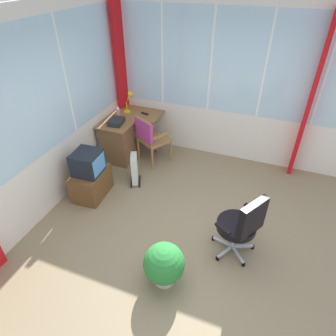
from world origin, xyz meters
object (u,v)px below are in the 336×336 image
office_chair (242,224)px  potted_plant (164,264)px  wooden_armchair (149,136)px  tv_on_stand (90,177)px  desk (118,141)px  spray_bottle (118,112)px  tv_remote (145,114)px  paper_tray (116,122)px  space_heater (135,168)px  desk_lamp (130,98)px

office_chair → potted_plant: office_chair is taller
wooden_armchair → tv_on_stand: (-1.18, 0.50, -0.23)m
desk → spray_bottle: (0.28, 0.10, 0.46)m
office_chair → tv_remote: bearing=48.0°
tv_remote → tv_on_stand: tv_on_stand is taller
paper_tray → tv_on_stand: bearing=-176.1°
spray_bottle → office_chair: spray_bottle is taller
potted_plant → tv_remote: bearing=28.3°
paper_tray → spray_bottle: bearing=21.9°
office_chair → space_heater: office_chair is taller
desk_lamp → potted_plant: bearing=-147.3°
paper_tray → wooden_armchair: (0.10, -0.58, -0.22)m
wooden_armchair → office_chair: office_chair is taller
desk → paper_tray: paper_tray is taller
desk_lamp → spray_bottle: (-0.32, 0.11, -0.16)m
spray_bottle → potted_plant: bearing=-142.3°
tv_remote → space_heater: 1.22m
space_heater → tv_on_stand: bearing=137.7°
space_heater → potted_plant: potted_plant is taller
spray_bottle → potted_plant: 3.11m
desk_lamp → tv_remote: desk_lamp is taller
spray_bottle → tv_on_stand: bearing=-172.2°
tv_on_stand → space_heater: bearing=-42.3°
tv_on_stand → space_heater: 0.76m
paper_tray → tv_on_stand: paper_tray is taller
tv_on_stand → space_heater: (0.56, -0.51, -0.08)m
tv_on_stand → wooden_armchair: bearing=-23.0°
tv_on_stand → desk: bearing=4.3°
desk_lamp → office_chair: (-2.03, -2.51, -0.48)m
tv_remote → paper_tray: paper_tray is taller
paper_tray → desk_lamp: bearing=0.5°
tv_remote → potted_plant: 3.10m
desk → space_heater: size_ratio=2.04×
tv_remote → office_chair: 2.97m
wooden_armchair → potted_plant: wooden_armchair is taller
tv_remote → wooden_armchair: bearing=-133.4°
potted_plant → paper_tray: bearing=39.3°
desk_lamp → tv_on_stand: size_ratio=0.49×
desk_lamp → tv_on_stand: bearing=-177.3°
office_chair → tv_on_stand: 2.46m
paper_tray → office_chair: office_chair is taller
desk → potted_plant: (-2.14, -1.77, -0.10)m
tv_remote → paper_tray: 0.64m
paper_tray → space_heater: bearing=-132.0°
tv_remote → space_heater: bearing=-150.0°
office_chair → space_heater: bearing=64.9°
wooden_armchair → office_chair: 2.46m
desk → wooden_armchair: wooden_armchair is taller
tv_on_stand → space_heater: size_ratio=1.47×
wooden_armchair → office_chair: size_ratio=0.97×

